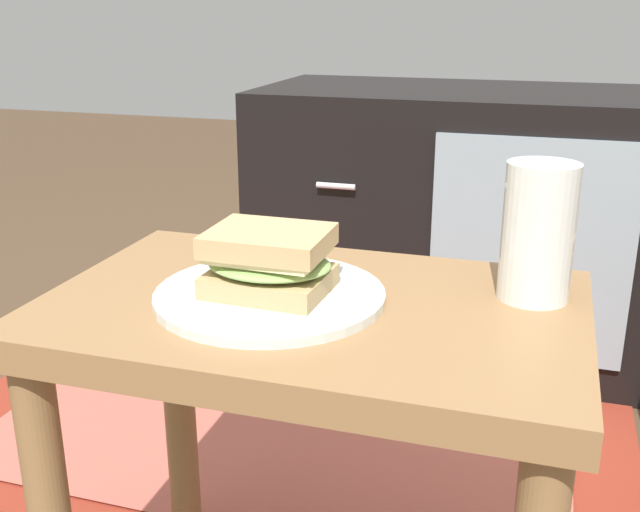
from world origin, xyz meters
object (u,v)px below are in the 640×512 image
at_px(plate, 270,295).
at_px(sandwich_front, 269,261).
at_px(tv_cabinet, 478,222).
at_px(beer_glass, 538,235).

xyz_separation_m(plate, sandwich_front, (0.00, -0.00, 0.04)).
bearing_deg(plate, tv_cabinet, 82.50).
bearing_deg(sandwich_front, plate, 90.00).
bearing_deg(tv_cabinet, sandwich_front, -97.50).
distance_m(plate, sandwich_front, 0.04).
relative_size(tv_cabinet, plate, 3.97).
bearing_deg(tv_cabinet, plate, -97.50).
bearing_deg(sandwich_front, beer_glass, 18.62).
distance_m(plate, beer_glass, 0.28).
distance_m(tv_cabinet, plate, 0.98).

